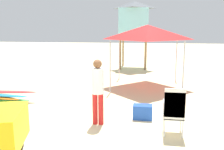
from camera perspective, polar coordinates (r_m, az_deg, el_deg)
The scene contains 5 objects.
stacked_plastic_chairs at distance 6.11m, azimuth 14.08°, elevation -7.35°, with size 0.48×0.48×1.20m.
lifeguard_near_center at distance 6.56m, azimuth -3.30°, elevation -2.87°, with size 0.32×0.32×1.76m.
popup_canopy at distance 10.92m, azimuth 8.17°, elevation 9.73°, with size 2.85×2.85×2.72m.
lifeguard_tower at distance 16.24m, azimuth 5.11°, elevation 12.66°, with size 1.98×1.98×4.25m.
cooler_box at distance 7.21m, azimuth 7.06°, elevation -8.44°, with size 0.55×0.33×0.41m, color blue.
Camera 1 is at (1.65, -4.39, 2.55)m, focal length 39.73 mm.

